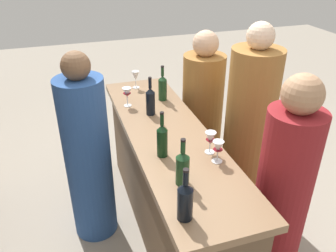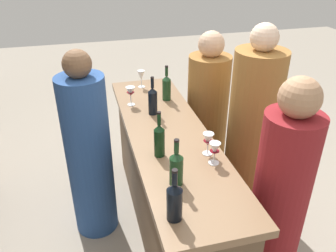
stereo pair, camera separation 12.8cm
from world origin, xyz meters
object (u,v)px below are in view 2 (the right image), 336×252
Objects in this scene: wine_glass_near_left at (215,150)px; wine_glass_far_left at (130,92)px; person_left_guest at (252,133)px; wine_bottle_rightmost_olive_green at (167,87)px; wine_bottle_center_dark_green at (159,139)px; wine_bottle_second_right_near_black at (153,100)px; wine_bottle_second_left_olive_green at (176,167)px; wine_bottle_leftmost_near_black at (174,201)px; person_right_guest at (207,115)px; wine_glass_near_right at (141,76)px; person_server_behind at (89,155)px; wine_glass_near_center at (208,141)px; person_center_guest at (279,200)px.

wine_glass_near_left is 1.03m from wine_glass_far_left.
wine_bottle_rightmost_olive_green is at bearing -24.51° from person_left_guest.
wine_bottle_second_right_near_black is (0.59, -0.09, -0.00)m from wine_bottle_center_dark_green.
wine_bottle_second_left_olive_green is 1.84× the size of wine_glass_far_left.
wine_bottle_second_left_olive_green is at bearing -17.54° from wine_bottle_leftmost_near_black.
wine_glass_near_left is 0.10× the size of person_right_guest.
person_server_behind is at bearing 142.33° from wine_glass_near_right.
wine_glass_near_left is at bearing -163.90° from wine_bottle_second_right_near_black.
wine_bottle_leftmost_near_black is at bearing 162.46° from wine_bottle_second_left_olive_green.
wine_bottle_second_left_olive_green is 0.89m from wine_bottle_second_right_near_black.
wine_glass_near_center is (0.24, -0.28, -0.01)m from wine_bottle_second_left_olive_green.
person_right_guest is 0.96× the size of person_server_behind.
wine_bottle_leftmost_near_black reaches higher than wine_glass_near_center.
wine_bottle_rightmost_olive_green is 2.02× the size of wine_glass_near_center.
person_right_guest is (0.33, -0.59, -0.37)m from wine_bottle_second_right_near_black.
person_left_guest reaches higher than wine_bottle_center_dark_green.
wine_glass_far_left is at bearing -43.41° from person_center_guest.
wine_glass_near_center is (0.11, 0.00, 0.00)m from wine_glass_near_left.
wine_bottle_second_left_olive_green is at bearing -62.91° from person_server_behind.
wine_glass_far_left is 0.10× the size of person_server_behind.
person_right_guest is at bearing -60.96° from wine_bottle_second_right_near_black.
person_right_guest is (0.91, -0.67, -0.37)m from wine_bottle_center_dark_green.
wine_bottle_second_left_olive_green is 1.83× the size of wine_glass_near_right.
person_center_guest reaches higher than wine_glass_near_left.
wine_glass_near_right is 0.95m from person_server_behind.
wine_bottle_second_right_near_black is at bearing 143.99° from wine_bottle_rightmost_olive_green.
person_center_guest reaches higher than wine_bottle_second_right_near_black.
person_center_guest reaches higher than wine_glass_near_center.
person_left_guest reaches higher than person_right_guest.
person_server_behind reaches higher than person_right_guest.
wine_bottle_leftmost_near_black reaches higher than wine_glass_far_left.
wine_glass_near_center reaches higher than wine_glass_near_left.
wine_bottle_second_left_olive_green is at bearing 176.96° from wine_glass_near_right.
person_center_guest is 1.29m from person_right_guest.
wine_bottle_rightmost_olive_green is 0.99m from wine_glass_near_left.
wine_glass_far_left is (1.36, -0.00, -0.00)m from wine_bottle_leftmost_near_black.
wine_glass_near_right reaches higher than wine_glass_near_center.
wine_glass_far_left is (0.79, 0.05, -0.01)m from wine_bottle_center_dark_green.
wine_glass_near_right is at bearing -1.58° from wine_bottle_second_right_near_black.
wine_bottle_center_dark_green is 0.59m from wine_bottle_second_right_near_black.
wine_bottle_second_left_olive_green is (0.26, -0.08, -0.00)m from wine_bottle_leftmost_near_black.
wine_bottle_second_right_near_black is 0.57m from wine_glass_near_right.
wine_bottle_center_dark_green is 0.80m from wine_glass_far_left.
wine_bottle_leftmost_near_black is 0.96× the size of wine_bottle_second_right_near_black.
person_center_guest is (-0.21, -0.37, -0.30)m from wine_glass_near_left.
wine_bottle_second_right_near_black is 0.20× the size of person_server_behind.
wine_glass_near_left is 0.52m from person_center_guest.
wine_glass_near_center is at bearing -177.05° from wine_bottle_rightmost_olive_green.
wine_bottle_center_dark_green reaches higher than wine_glass_far_left.
wine_bottle_leftmost_near_black is 1.69m from person_right_guest.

